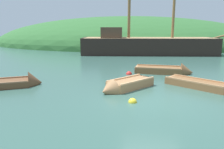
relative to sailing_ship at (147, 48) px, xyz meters
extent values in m
plane|color=#33564C|center=(0.45, -15.82, -0.66)|extent=(120.00, 120.00, 0.00)
ellipsoid|color=#2D602D|center=(-3.65, 13.96, -0.66)|extent=(45.72, 27.11, 9.30)
cube|color=black|center=(0.16, 0.02, -0.17)|extent=(14.51, 5.67, 2.57)
cube|color=#997A51|center=(0.16, 0.02, 1.07)|extent=(13.91, 5.29, 0.10)
cube|color=#4C3828|center=(-3.76, -0.50, 1.67)|extent=(2.54, 2.95, 1.10)
cube|color=brown|center=(2.61, -13.41, -0.56)|extent=(2.95, 2.49, 0.44)
cube|color=#AE7B4F|center=(1.45, -12.57, -0.49)|extent=(0.59, 0.76, 0.31)
cube|color=#AE7B4F|center=(3.04, -13.71, -0.40)|extent=(0.65, 0.81, 0.05)
cube|color=#AE7B4F|center=(2.19, -13.10, -0.40)|extent=(0.65, 0.81, 0.05)
cube|color=#AE7B4F|center=(2.36, -13.76, -0.31)|extent=(2.40, 1.76, 0.07)
cube|color=#AE7B4F|center=(2.87, -13.06, -0.31)|extent=(2.40, 1.76, 0.07)
cube|color=brown|center=(0.89, -10.17, -0.53)|extent=(2.95, 1.42, 0.49)
cone|color=brown|center=(2.67, -10.30, -0.53)|extent=(0.79, 1.20, 1.15)
cube|color=#AE7B4F|center=(-0.49, -10.07, -0.46)|extent=(0.20, 1.09, 0.34)
cube|color=#AE7B4F|center=(1.39, -10.21, -0.35)|extent=(0.26, 1.12, 0.05)
cube|color=#AE7B4F|center=(0.39, -10.13, -0.35)|extent=(0.26, 1.12, 0.05)
cube|color=#AE7B4F|center=(0.85, -10.73, -0.26)|extent=(2.81, 0.29, 0.07)
cube|color=#AE7B4F|center=(0.93, -9.61, -0.26)|extent=(2.81, 0.29, 0.07)
cube|color=brown|center=(-6.87, -14.97, -0.57)|extent=(2.84, 2.33, 0.42)
cone|color=brown|center=(-5.46, -14.21, -0.57)|extent=(1.14, 1.36, 1.20)
cube|color=#8E6242|center=(-6.48, -14.76, -0.42)|extent=(0.71, 1.11, 0.05)
cube|color=#8E6242|center=(-7.15, -14.45, -0.33)|extent=(2.23, 1.26, 0.07)
cube|color=#9E7047|center=(-0.55, -14.03, -0.52)|extent=(2.25, 2.49, 0.51)
cone|color=#9E7047|center=(-1.48, -15.21, -0.52)|extent=(1.11, 1.06, 0.93)
cube|color=tan|center=(0.15, -13.13, -0.44)|extent=(0.77, 0.64, 0.36)
cube|color=tan|center=(-0.81, -14.36, -0.32)|extent=(0.82, 0.70, 0.05)
cube|color=tan|center=(-0.30, -13.70, -0.32)|extent=(0.82, 0.70, 0.05)
cube|color=tan|center=(-0.91, -13.75, -0.23)|extent=(1.51, 1.89, 0.07)
cube|color=tan|center=(-0.20, -14.31, -0.23)|extent=(1.51, 1.89, 0.07)
sphere|color=yellow|center=(-0.30, -16.19, -0.66)|extent=(0.34, 0.34, 0.34)
sphere|color=red|center=(-0.92, -10.89, -0.66)|extent=(0.37, 0.37, 0.37)
camera|label=1|loc=(0.28, -24.61, 2.27)|focal=35.85mm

